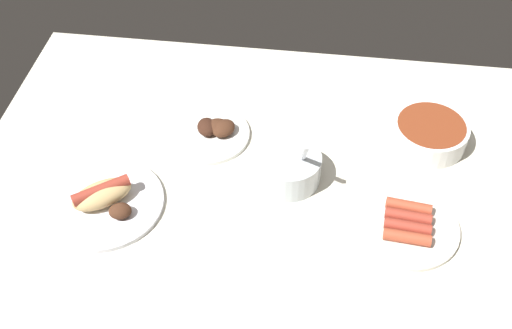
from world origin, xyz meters
The scene contains 6 objects.
ground_plane centered at (0.00, 0.00, -1.50)cm, with size 120.00×90.00×3.00cm, color silver.
plate_hotdog_assembled centered at (-29.11, -9.96, 1.72)cm, with size 23.49×23.49×5.61cm.
plate_sausages centered at (29.74, -7.96, 1.01)cm, with size 20.08×20.08×3.28cm.
bowl_chili centered at (35.05, 16.16, 2.94)cm, with size 16.04×16.04×5.39cm.
bowl_coleslaw centered at (6.07, 1.88, 3.59)cm, with size 13.14×13.14×16.22cm.
plate_grilled_meat centered at (-11.94, 12.23, 1.23)cm, with size 18.46×18.46×3.94cm.
Camera 1 is at (10.54, -82.86, 95.20)cm, focal length 43.39 mm.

